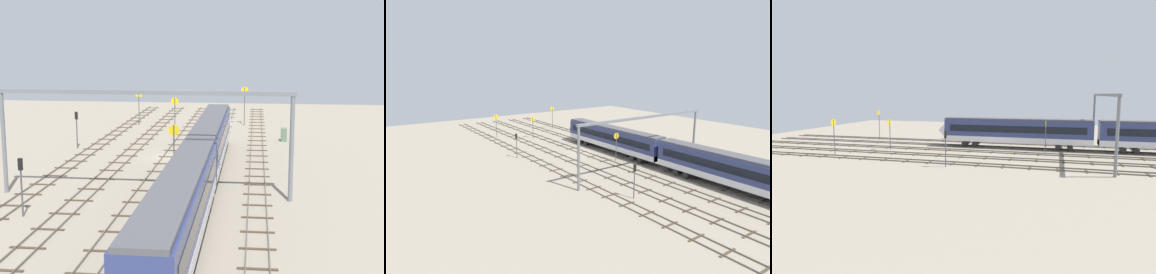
# 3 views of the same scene
# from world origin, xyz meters

# --- Properties ---
(ground_plane) EXTENTS (104.09, 104.09, 0.00)m
(ground_plane) POSITION_xyz_m (0.00, 0.00, 0.00)
(ground_plane) COLOR gray
(track_near_foreground) EXTENTS (88.09, 2.40, 0.16)m
(track_near_foreground) POSITION_xyz_m (0.00, -9.74, 0.06)
(track_near_foreground) COLOR #59544C
(track_near_foreground) RESTS_ON ground
(track_with_train) EXTENTS (88.09, 2.40, 0.16)m
(track_with_train) POSITION_xyz_m (0.00, -4.87, 0.07)
(track_with_train) COLOR #59544C
(track_with_train) RESTS_ON ground
(track_middle) EXTENTS (88.09, 2.40, 0.16)m
(track_middle) POSITION_xyz_m (0.00, 0.00, 0.07)
(track_middle) COLOR #59544C
(track_middle) RESTS_ON ground
(track_second_far) EXTENTS (88.09, 2.40, 0.16)m
(track_second_far) POSITION_xyz_m (0.00, 4.87, 0.07)
(track_second_far) COLOR #59544C
(track_second_far) RESTS_ON ground
(track_far_background) EXTENTS (88.09, 2.40, 0.16)m
(track_far_background) POSITION_xyz_m (-0.00, 9.74, 0.06)
(track_far_background) COLOR #59544C
(track_far_background) RESTS_ON ground
(train) EXTENTS (50.40, 3.24, 4.80)m
(train) POSITION_xyz_m (-14.84, -4.87, 2.66)
(train) COLOR navy
(train) RESTS_ON ground
(overhead_gantry) EXTENTS (0.40, 24.89, 9.01)m
(overhead_gantry) POSITION_xyz_m (-15.78, -0.26, 7.07)
(overhead_gantry) COLOR slate
(overhead_gantry) RESTS_ON ground
(speed_sign_near_foreground) EXTENTS (0.14, 1.05, 5.87)m
(speed_sign_near_foreground) POSITION_xyz_m (23.92, -7.83, 3.88)
(speed_sign_near_foreground) COLOR #4C4C51
(speed_sign_near_foreground) RESTS_ON ground
(speed_sign_mid_trackside) EXTENTS (0.14, 1.04, 4.91)m
(speed_sign_mid_trackside) POSITION_xyz_m (16.54, 1.76, 3.30)
(speed_sign_mid_trackside) COLOR #4C4C51
(speed_sign_mid_trackside) RESTS_ON ground
(speed_sign_far_trackside) EXTENTS (0.14, 1.09, 5.32)m
(speed_sign_far_trackside) POSITION_xyz_m (22.36, 8.09, 3.59)
(speed_sign_far_trackside) COLOR #4C4C51
(speed_sign_far_trackside) RESTS_ON ground
(speed_sign_distant_end) EXTENTS (0.14, 1.10, 4.96)m
(speed_sign_distant_end) POSITION_xyz_m (-7.92, -1.66, 3.37)
(speed_sign_distant_end) COLOR #4C4C51
(speed_sign_distant_end) RESTS_ON ground
(signal_light_trackside_approach) EXTENTS (0.31, 0.32, 4.48)m
(signal_light_trackside_approach) POSITION_xyz_m (-22.00, 7.78, 2.94)
(signal_light_trackside_approach) COLOR #4C4C51
(signal_light_trackside_approach) RESTS_ON ground
(signal_light_trackside_departure) EXTENTS (0.31, 0.32, 4.46)m
(signal_light_trackside_departure) POSITION_xyz_m (3.64, 11.78, 2.93)
(signal_light_trackside_departure) COLOR #4C4C51
(signal_light_trackside_departure) RESTS_ON ground
(relay_cabinet) EXTENTS (1.23, 0.71, 1.68)m
(relay_cabinet) POSITION_xyz_m (11.32, -13.17, 0.84)
(relay_cabinet) COLOR #597259
(relay_cabinet) RESTS_ON ground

